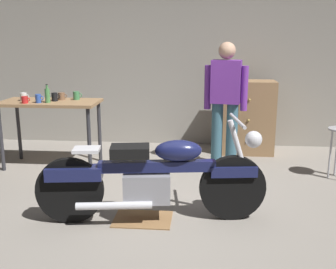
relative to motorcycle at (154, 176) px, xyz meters
The scene contains 14 objects.
ground_plane 0.49m from the motorcycle, 59.71° to the left, with size 12.00×12.00×0.00m, color gray.
back_wall 3.16m from the motorcycle, 88.20° to the left, with size 8.00×0.12×3.10m, color gray.
workbench 2.26m from the motorcycle, 135.25° to the left, with size 1.30×0.64×0.90m.
motorcycle is the anchor object (origin of this frame).
person_standing 1.95m from the motorcycle, 66.88° to the left, with size 0.56×0.28×1.67m.
wooden_dresser 2.70m from the motorcycle, 65.70° to the left, with size 0.80×0.47×1.10m.
drip_tray 0.46m from the motorcycle, behind, with size 0.56×0.40×0.01m, color olive.
mug_green_speckled 2.19m from the motorcycle, 126.32° to the left, with size 0.12×0.08×0.11m.
mug_black_matte 2.24m from the motorcycle, 133.94° to the left, with size 0.12×0.08×0.11m.
mug_blue_enamel 2.24m from the motorcycle, 139.82° to the left, with size 0.11×0.07×0.11m.
mug_red_diner 2.33m from the motorcycle, 143.36° to the left, with size 0.11×0.08×0.09m.
mug_white_ceramic 2.52m from the motorcycle, 141.31° to the left, with size 0.12×0.09×0.11m.
mug_brown_stoneware 2.29m from the motorcycle, 130.87° to the left, with size 0.12×0.09×0.10m.
bottle 2.19m from the motorcycle, 137.29° to the left, with size 0.06×0.06×0.24m.
Camera 1 is at (0.36, -3.72, 1.74)m, focal length 43.00 mm.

